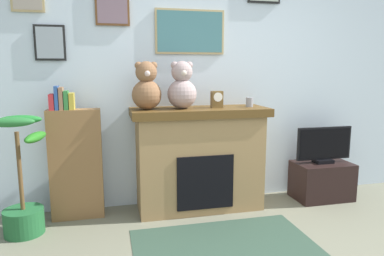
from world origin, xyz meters
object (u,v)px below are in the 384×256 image
Objects in this scene: bookshelf at (76,161)px; potted_plant at (21,193)px; television at (324,146)px; candle_jar at (249,102)px; fireplace at (199,158)px; teddy_bear_brown at (147,88)px; teddy_bear_tan at (182,87)px; mantel_clock at (217,99)px; tv_stand at (322,181)px.

potted_plant is at bearing -148.86° from bookshelf.
candle_jar reaches higher than television.
fireplace is 14.18× the size of candle_jar.
teddy_bear_brown is at bearing 10.43° from potted_plant.
teddy_bear_tan is (1.04, -0.06, 0.70)m from bookshelf.
teddy_bear_brown reaches higher than potted_plant.
bookshelf is 2.79× the size of teddy_bear_brown.
bookshelf is 1.83m from candle_jar.
fireplace is 2.99× the size of teddy_bear_brown.
television is at bearing -2.93° from candle_jar.
fireplace is 1.30× the size of potted_plant.
potted_plant is at bearing -172.23° from fireplace.
television is (1.40, -0.06, 0.08)m from fireplace.
television is 1.39× the size of teddy_bear_brown.
candle_jar is at bearing -1.92° from fireplace.
teddy_bear_brown is at bearing -4.75° from bookshelf.
fireplace is at bearing 1.98° from teddy_bear_brown.
potted_plant is at bearing -173.55° from mantel_clock.
bookshelf is 1.21× the size of potted_plant.
teddy_bear_brown is (-1.93, 0.04, 1.06)m from tv_stand.
fireplace is 1.68m from potted_plant.
television is (0.00, -0.00, 0.40)m from tv_stand.
potted_plant is (-0.44, -0.27, -0.19)m from bookshelf.
tv_stand is (1.40, -0.06, -0.33)m from fireplace.
television is at bearing -2.22° from bookshelf.
mantel_clock reaches higher than potted_plant.
bookshelf is 1.51m from mantel_clock.
candle_jar is 0.73m from teddy_bear_tan.
teddy_bear_tan reaches higher than mantel_clock.
television is at bearing -2.02° from mantel_clock.
bookshelf reaches higher than television.
potted_plant is 1.73m from teddy_bear_tan.
bookshelf is at bearing 177.78° from television.
teddy_bear_tan is (1.48, 0.21, 0.88)m from potted_plant.
television is (3.06, 0.16, 0.23)m from potted_plant.
teddy_bear_brown reaches higher than television.
mantel_clock is at bearing 178.05° from tv_stand.
candle_jar is at bearing 177.17° from tv_stand.
candle_jar reaches higher than tv_stand.
tv_stand is (3.06, 0.17, -0.17)m from potted_plant.
mantel_clock reaches higher than tv_stand.
bookshelf is at bearing 175.25° from teddy_bear_brown.
bookshelf reaches higher than potted_plant.
bookshelf is at bearing 176.83° from teddy_bear_tan.
fireplace is 1.44m from tv_stand.
mantel_clock reaches higher than fireplace.
potted_plant reaches higher than fireplace.
teddy_bear_brown reaches higher than bookshelf.
bookshelf is at bearing 178.14° from candle_jar.
bookshelf is 2.77× the size of teddy_bear_tan.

